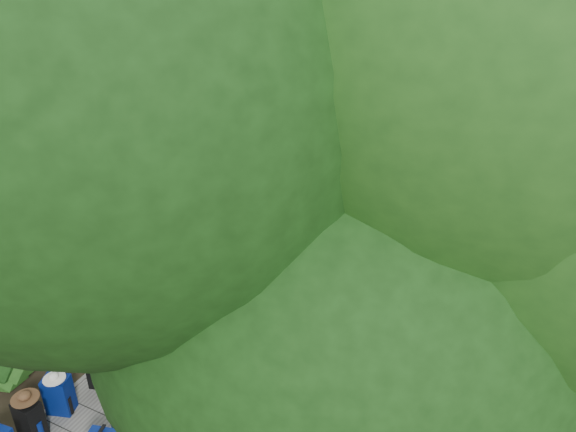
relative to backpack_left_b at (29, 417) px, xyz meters
The scene contains 39 objects.
ground 3.90m from the backpack_left_b, 78.47° to the left, with size 120.00×120.00×0.00m, color #322719.
sand_beach 19.81m from the backpack_left_b, 87.76° to the left, with size 40.00×22.00×0.02m, color #CDC18B.
water_bay 42.47m from the backpack_left_b, 137.33° to the left, with size 50.00×60.00×0.02m, color #284653.
boardwalk 4.87m from the backpack_left_b, 80.83° to the left, with size 2.00×12.00×0.12m, color gray.
backpack_left_b is the anchor object (origin of this frame).
backpack_left_c 0.57m from the backpack_left_b, 87.37° to the left, with size 0.41×0.29×0.76m, color navy, non-canonical shape.
backpack_left_d 1.87m from the backpack_left_b, 86.85° to the left, with size 0.40×0.29×0.62m, color navy, non-canonical shape.
backpack_right_c 1.50m from the backpack_left_b, 22.47° to the left, with size 0.34×0.24×0.59m, color navy, non-canonical shape.
backpack_right_d 1.88m from the backpack_left_b, 41.38° to the left, with size 0.37×0.26×0.56m, color #3B401B, non-canonical shape.
duffel_right_khaki 2.35m from the backpack_left_b, 52.59° to the left, with size 0.44×0.66×0.44m, color brown, non-canonical shape.
suitcase_on_boardwalk 1.32m from the backpack_left_b, 78.95° to the left, with size 0.44×0.24×0.68m, color black, non-canonical shape.
lone_suitcase_on_sand 11.65m from the backpack_left_b, 85.05° to the left, with size 0.41×0.23×0.64m, color black, non-canonical shape.
hat_brown 0.43m from the backpack_left_b, 107.29° to the left, with size 0.42×0.42×0.13m, color #51351E, non-canonical shape.
hat_white 0.69m from the backpack_left_b, 79.63° to the left, with size 0.35×0.35×0.12m, color silver, non-canonical shape.
kayak 14.64m from the backpack_left_b, 97.84° to the left, with size 0.61×2.81×0.28m, color #AB280E.
sun_lounger 14.04m from the backpack_left_b, 75.39° to the left, with size 0.53×1.65×0.53m, color silver, non-canonical shape.
tree_right_a 5.46m from the backpack_left_b, ahead, with size 4.96×4.96×8.27m, color black, non-canonical shape.
tree_right_b 7.72m from the backpack_left_b, 20.27° to the left, with size 5.55×5.55×9.90m, color black, non-canonical shape.
tree_right_c 8.53m from the backpack_left_b, 51.99° to the left, with size 4.74×4.74×8.21m, color black, non-canonical shape.
tree_right_d 10.91m from the backpack_left_b, 50.37° to the left, with size 6.58×6.58×12.06m, color black, non-canonical shape.
tree_right_e 12.90m from the backpack_left_b, 67.99° to the left, with size 4.79×4.79×8.62m, color black, non-canonical shape.
tree_left_c 8.62m from the backpack_left_b, 112.25° to the left, with size 4.39×4.39×7.64m, color black, non-canonical shape.
tree_back_a 19.61m from the backpack_left_b, 93.26° to the left, with size 4.65×4.65×8.04m, color black, non-canonical shape.
tree_back_c 20.49m from the backpack_left_b, 74.70° to the left, with size 5.02×5.02×9.04m, color black, non-canonical shape.
tree_back_d 18.95m from the backpack_left_b, 104.48° to the left, with size 4.26×4.26×7.10m, color black, non-canonical shape.
palm_right_a 11.16m from the backpack_left_b, 71.35° to the left, with size 4.95×4.95×8.44m, color #184212, non-canonical shape.
palm_right_b 15.92m from the backpack_left_b, 67.52° to the left, with size 4.00×4.00×7.73m, color #184212, non-canonical shape.
palm_right_c 16.25m from the backpack_left_b, 79.53° to the left, with size 4.75×4.75×7.55m, color #184212, non-canonical shape.
palm_left_a 10.94m from the backpack_left_b, 110.96° to the left, with size 4.31×4.31×6.86m, color #184212, non-canonical shape.
rock_left_b 2.40m from the backpack_left_b, 133.31° to the left, with size 0.37×0.33×0.20m, color #4C473F, non-canonical shape.
rock_left_c 4.44m from the backpack_left_b, 101.63° to the left, with size 0.51×0.46×0.28m, color #4C473F, non-canonical shape.
rock_left_d 6.50m from the backpack_left_b, 103.97° to the left, with size 0.29×0.26×0.16m, color #4C473F, non-canonical shape.
rock_right_b 4.05m from the backpack_left_b, 33.72° to the left, with size 0.45×0.41×0.25m, color #4C473F, non-canonical shape.
rock_right_c 6.21m from the backpack_left_b, 66.86° to the left, with size 0.36×0.32×0.20m, color #4C473F, non-canonical shape.
rock_right_d 8.49m from the backpack_left_b, 65.15° to the left, with size 0.55×0.50×0.30m, color #4C473F, non-canonical shape.
shrub_left_b 5.06m from the backpack_left_b, 102.32° to the left, with size 0.82×0.82×0.74m, color #205018, non-canonical shape.
shrub_left_c 9.05m from the backpack_left_b, 104.80° to the left, with size 1.21×1.21×1.09m, color #205018, non-canonical shape.
shrub_right_b 6.69m from the backpack_left_b, 57.20° to the left, with size 1.28×1.28×1.15m, color #205018, non-canonical shape.
shrub_right_c 9.76m from the backpack_left_b, 75.70° to the left, with size 0.94×0.94×0.84m, color #205018, non-canonical shape.
Camera 1 is at (5.58, -7.60, 7.29)m, focal length 35.00 mm.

